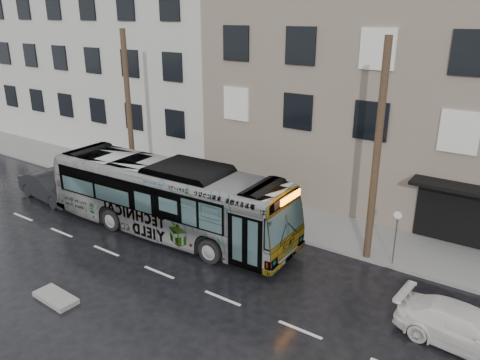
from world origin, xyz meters
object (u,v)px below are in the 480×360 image
(utility_pole_rear, at_px, (129,114))
(white_sedan, at_px, (467,329))
(bus, at_px, (168,198))
(utility_pole_front, at_px, (377,155))
(sign_post, at_px, (395,237))
(dark_sedan, at_px, (52,186))

(utility_pole_rear, bearing_deg, white_sedan, -10.87)
(bus, bearing_deg, white_sedan, -95.43)
(utility_pole_front, bearing_deg, sign_post, 0.00)
(utility_pole_front, bearing_deg, bus, -161.99)
(utility_pole_front, bearing_deg, white_sedan, -38.26)
(bus, bearing_deg, sign_post, -76.13)
(sign_post, distance_m, bus, 10.17)
(bus, bearing_deg, utility_pole_front, -74.21)
(sign_post, xyz_separation_m, bus, (-9.77, -2.82, 0.42))
(white_sedan, xyz_separation_m, dark_sedan, (-21.44, 0.14, 0.15))
(bus, bearing_deg, dark_sedan, 91.93)
(bus, xyz_separation_m, white_sedan, (13.17, -0.74, -1.14))
(utility_pole_front, distance_m, bus, 9.56)
(utility_pole_front, relative_size, utility_pole_rear, 1.00)
(bus, relative_size, dark_sedan, 2.69)
(white_sedan, relative_size, dark_sedan, 0.92)
(white_sedan, bearing_deg, utility_pole_rear, 83.24)
(utility_pole_rear, height_order, white_sedan, utility_pole_rear)
(utility_pole_rear, xyz_separation_m, bus, (5.33, -2.82, -2.88))
(bus, distance_m, dark_sedan, 8.35)
(utility_pole_front, distance_m, dark_sedan, 17.70)
(dark_sedan, bearing_deg, utility_pole_rear, -34.92)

